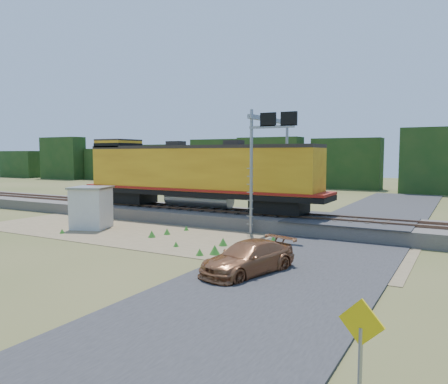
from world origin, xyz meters
The scene contains 12 objects.
ground centered at (0.00, 0.00, 0.00)m, with size 140.00×140.00×0.00m, color #475123.
ballast centered at (0.00, 6.00, 0.40)m, with size 70.00×5.00×0.80m, color slate.
rails centered at (0.00, 6.00, 0.88)m, with size 70.00×1.54×0.16m.
dirt_shoulder centered at (-2.00, 0.50, 0.01)m, with size 26.00×8.00×0.03m, color #8C7754.
road centered at (7.00, 0.74, 0.09)m, with size 7.00×66.00×0.86m.
tree_line_north centered at (0.00, 38.00, 3.07)m, with size 130.00×3.00×6.50m.
weed_clumps centered at (-3.50, 0.10, 0.00)m, with size 15.00×6.20×0.56m, color #2E7521, non-canonical shape.
locomotive centered at (-3.79, 6.00, 3.33)m, with size 18.62×2.84×4.80m.
shed centered at (-7.59, 0.02, 1.33)m, with size 2.83×2.83×2.63m.
signal_gantry centered at (2.28, 5.33, 5.38)m, with size 2.85×6.20×7.18m.
road_sign centered at (11.41, -12.39, 1.47)m, with size 0.79×0.23×2.33m.
car centered at (5.51, -4.51, 0.63)m, with size 1.77×4.34×1.26m, color #A1633B.
Camera 1 is at (12.82, -19.47, 4.65)m, focal length 35.00 mm.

